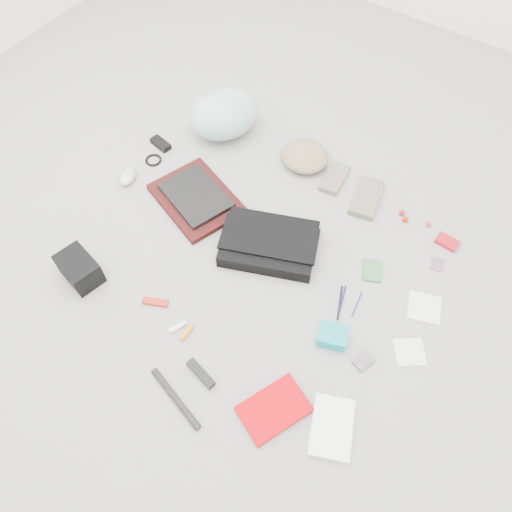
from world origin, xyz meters
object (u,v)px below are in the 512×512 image
Objects in this scene: laptop at (196,196)px; camera_bag at (79,269)px; bike_helmet at (224,114)px; book_red at (274,409)px; accordion_wallet at (333,336)px; messenger_bag at (269,244)px.

camera_bag reaches higher than laptop.
camera_bag is at bearing -84.48° from laptop.
book_red is (0.97, -1.03, -0.09)m from bike_helmet.
bike_helmet is at bearing 156.57° from book_red.
accordion_wallet reaches higher than book_red.
laptop is 0.88m from accordion_wallet.
messenger_bag is 0.75m from bike_helmet.
bike_helmet reaches higher than accordion_wallet.
accordion_wallet is at bearing 3.15° from laptop.
messenger_bag is 0.69m from book_red.
messenger_bag is 0.48m from accordion_wallet.
messenger_bag is 1.11× the size of bike_helmet.
messenger_bag is 0.78m from camera_bag.
bike_helmet reaches higher than messenger_bag.
bike_helmet is at bearing 104.00° from camera_bag.
messenger_bag reaches higher than accordion_wallet.
bike_helmet reaches higher than camera_bag.
bike_helmet is 1.50× the size of book_red.
messenger_bag is 3.54× the size of accordion_wallet.
bike_helmet is at bearing 126.69° from accordion_wallet.
book_red is (0.39, -0.56, -0.02)m from messenger_bag.
bike_helmet is 1.02m from camera_bag.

